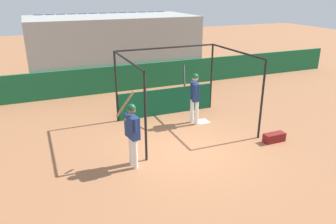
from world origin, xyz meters
The scene contains 8 objects.
ground_plane centered at (0.00, 0.00, 0.00)m, with size 60.00×60.00×0.00m, color #9E6642.
outfield_wall centered at (0.00, 6.67, 0.61)m, with size 24.00×0.12×1.22m.
bleacher_section centered at (0.00, 8.73, 1.64)m, with size 8.15×4.00×3.30m.
batting_cage centered at (0.62, 2.49, 1.09)m, with size 3.89×3.21×2.57m.
home_plate centered at (1.52, 1.83, 0.01)m, with size 0.44×0.44×0.02m.
player_batter centered at (1.16, 1.84, 1.11)m, with size 0.60×0.99×2.00m.
player_waiting centered at (-1.73, -0.25, 1.09)m, with size 0.52×0.77×2.04m.
equipment_bag centered at (2.80, -0.49, 0.14)m, with size 0.70×0.28×0.28m.
Camera 1 is at (-3.89, -7.81, 4.51)m, focal length 35.00 mm.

